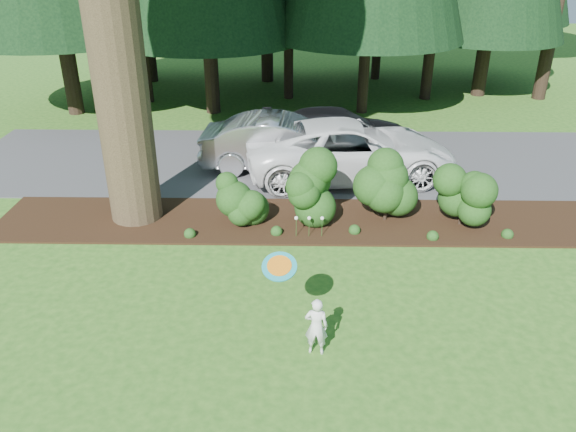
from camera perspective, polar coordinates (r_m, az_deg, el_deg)
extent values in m
plane|color=#265518|center=(11.18, 3.88, -8.14)|extent=(80.00, 80.00, 0.00)
cube|color=black|center=(13.96, 3.31, -0.49)|extent=(16.00, 2.50, 0.05)
cube|color=#38383A|center=(17.86, 2.85, 5.65)|extent=(22.00, 6.00, 0.03)
sphere|color=#1D4114|center=(13.70, -5.00, 1.86)|extent=(1.08, 1.08, 1.08)
cylinder|color=black|center=(13.92, -4.92, -0.05)|extent=(0.08, 0.08, 0.30)
sphere|color=#1D4114|center=(13.34, 2.59, 2.53)|extent=(1.35, 1.35, 1.35)
cylinder|color=black|center=(13.68, 2.52, -0.48)|extent=(0.08, 0.08, 0.30)
sphere|color=#1D4114|center=(13.83, 10.04, 2.52)|extent=(1.26, 1.26, 1.26)
cylinder|color=black|center=(14.11, 9.82, 0.01)|extent=(0.08, 0.08, 0.30)
sphere|color=#1D4114|center=(14.09, 17.36, 1.65)|extent=(1.17, 1.17, 1.17)
cylinder|color=black|center=(14.33, 17.06, -0.40)|extent=(0.08, 0.08, 0.30)
cylinder|color=#1D4114|center=(13.09, 0.84, -1.27)|extent=(0.01, 0.01, 0.50)
sphere|color=white|center=(12.97, 0.85, -0.21)|extent=(0.09, 0.09, 0.09)
cylinder|color=#1D4114|center=(13.10, 2.15, -1.28)|extent=(0.01, 0.01, 0.50)
sphere|color=white|center=(12.97, 2.17, -0.22)|extent=(0.09, 0.09, 0.09)
cylinder|color=#1D4114|center=(13.11, 3.46, -1.29)|extent=(0.01, 0.01, 0.50)
sphere|color=white|center=(12.98, 3.50, -0.23)|extent=(0.09, 0.09, 0.09)
imported|color=#ADAEB2|center=(16.84, -0.39, 7.37)|extent=(5.00, 1.96, 1.62)
imported|color=silver|center=(16.34, 6.38, 6.69)|extent=(6.27, 3.43, 1.67)
imported|color=black|center=(18.46, 5.12, 8.63)|extent=(5.05, 2.62, 1.40)
imported|color=silver|center=(9.50, 2.89, -11.14)|extent=(0.42, 0.30, 1.08)
cylinder|color=teal|center=(9.03, -0.88, -5.16)|extent=(0.58, 0.53, 0.28)
cylinder|color=orange|center=(9.02, -0.88, -5.07)|extent=(0.41, 0.37, 0.20)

